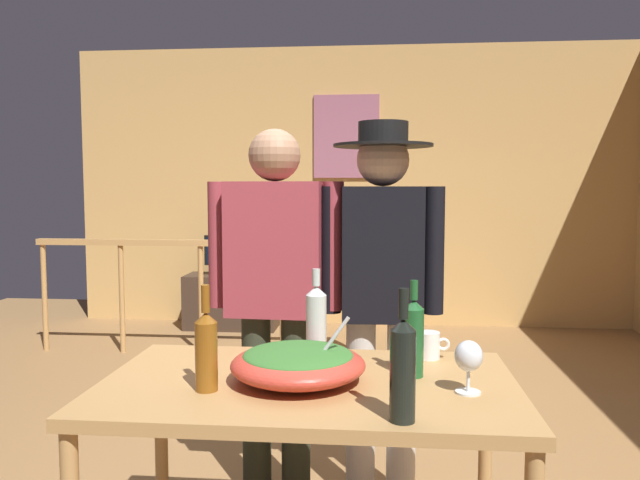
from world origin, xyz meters
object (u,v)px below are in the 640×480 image
at_px(flat_screen_tv, 230,251).
at_px(person_standing_right, 382,279).
at_px(tv_console, 232,301).
at_px(mug_white, 429,345).
at_px(framed_picture, 346,136).
at_px(wine_glass, 469,358).
at_px(serving_table, 309,404).
at_px(salad_bowl, 298,362).
at_px(wine_bottle_clear, 316,320).
at_px(stair_railing, 258,280).
at_px(wine_bottle_amber, 206,349).
at_px(person_standing_left, 275,281).
at_px(wine_bottle_green, 413,336).
at_px(wine_bottle_dark, 403,368).

height_order(flat_screen_tv, person_standing_right, person_standing_right).
bearing_deg(tv_console, mug_white, -66.69).
relative_size(framed_picture, wine_glass, 5.11).
bearing_deg(flat_screen_tv, serving_table, -73.15).
xyz_separation_m(salad_bowl, wine_bottle_clear, (0.03, 0.30, 0.07)).
xyz_separation_m(stair_railing, wine_glass, (1.26, -3.16, 0.25)).
bearing_deg(serving_table, person_standing_right, 73.08).
distance_m(serving_table, mug_white, 0.52).
bearing_deg(wine_bottle_amber, salad_bowl, 22.77).
distance_m(stair_railing, serving_table, 3.18).
xyz_separation_m(wine_bottle_amber, wine_bottle_clear, (0.29, 0.41, 0.01)).
relative_size(flat_screen_tv, salad_bowl, 1.18).
height_order(wine_bottle_clear, mug_white, wine_bottle_clear).
bearing_deg(stair_railing, person_standing_left, -77.02).
relative_size(wine_bottle_amber, person_standing_right, 0.19).
xyz_separation_m(flat_screen_tv, wine_bottle_amber, (0.93, -4.17, 0.14)).
distance_m(framed_picture, person_standing_left, 3.71).
distance_m(wine_bottle_green, wine_bottle_clear, 0.40).
bearing_deg(wine_bottle_clear, person_standing_right, 64.10).
bearing_deg(wine_bottle_clear, wine_bottle_amber, -125.80).
bearing_deg(wine_glass, framed_picture, 97.70).
xyz_separation_m(framed_picture, person_standing_right, (0.35, -3.59, -0.90)).
relative_size(wine_bottle_dark, person_standing_right, 0.21).
xyz_separation_m(wine_bottle_green, wine_bottle_clear, (-0.34, 0.20, 0.00)).
bearing_deg(flat_screen_tv, person_standing_left, -73.16).
bearing_deg(wine_bottle_green, tv_console, 111.31).
distance_m(wine_glass, person_standing_left, 1.12).
xyz_separation_m(wine_bottle_clear, mug_white, (0.41, 0.02, -0.09)).
distance_m(wine_bottle_amber, mug_white, 0.82).
bearing_deg(serving_table, mug_white, 36.57).
height_order(wine_bottle_amber, person_standing_right, person_standing_right).
bearing_deg(wine_bottle_amber, person_standing_right, 59.36).
distance_m(serving_table, wine_bottle_clear, 0.35).
height_order(wine_bottle_dark, person_standing_right, person_standing_right).
height_order(framed_picture, wine_bottle_green, framed_picture).
height_order(framed_picture, flat_screen_tv, framed_picture).
height_order(wine_glass, wine_bottle_clear, wine_bottle_clear).
height_order(wine_bottle_amber, wine_bottle_green, wine_bottle_amber).
distance_m(salad_bowl, wine_bottle_dark, 0.45).
bearing_deg(person_standing_left, wine_bottle_clear, 117.45).
xyz_separation_m(wine_bottle_amber, mug_white, (0.70, 0.43, -0.08)).
bearing_deg(wine_glass, serving_table, 171.04).
distance_m(wine_bottle_dark, wine_bottle_clear, 0.67).
xyz_separation_m(serving_table, wine_bottle_clear, (-0.00, 0.28, 0.21)).
bearing_deg(wine_bottle_dark, flat_screen_tv, 109.07).
height_order(salad_bowl, wine_glass, salad_bowl).
bearing_deg(mug_white, flat_screen_tv, 113.49).
relative_size(salad_bowl, wine_bottle_dark, 1.21).
bearing_deg(wine_bottle_green, framed_picture, 95.93).
bearing_deg(wine_bottle_clear, flat_screen_tv, 107.98).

